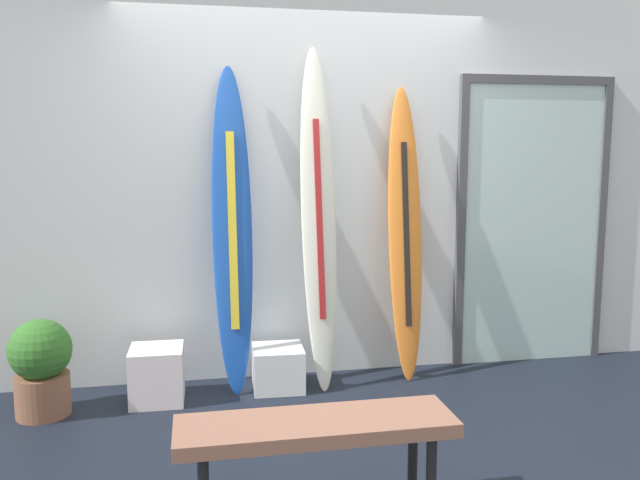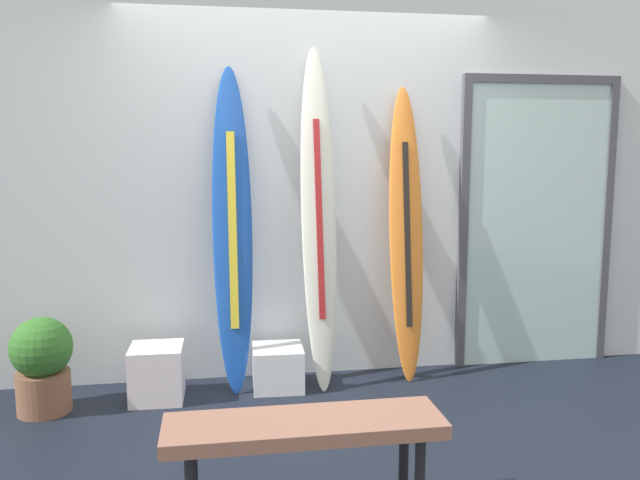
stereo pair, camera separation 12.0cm
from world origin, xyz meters
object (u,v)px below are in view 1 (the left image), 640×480
at_px(surfboard_sunset, 405,237).
at_px(bench, 316,433).
at_px(display_block_center, 278,368).
at_px(surfboard_ivory, 319,222).
at_px(potted_plant, 41,365).
at_px(surfboard_cobalt, 232,233).
at_px(display_block_left, 157,375).
at_px(glass_door, 532,217).

bearing_deg(surfboard_sunset, bench, -118.83).
bearing_deg(display_block_center, surfboard_ivory, 6.54).
bearing_deg(potted_plant, surfboard_ivory, 6.75).
bearing_deg(surfboard_cobalt, display_block_left, -163.85).
height_order(surfboard_ivory, display_block_center, surfboard_ivory).
bearing_deg(potted_plant, surfboard_sunset, 6.15).
xyz_separation_m(surfboard_cobalt, surfboard_ivory, (0.56, -0.03, 0.07)).
height_order(glass_door, bench, glass_door).
relative_size(glass_door, bench, 1.82).
bearing_deg(surfboard_ivory, display_block_center, -173.46).
bearing_deg(surfboard_sunset, display_block_center, -174.89).
relative_size(display_block_center, bench, 0.30).
xyz_separation_m(surfboard_cobalt, bench, (0.23, -1.70, -0.62)).
height_order(surfboard_cobalt, display_block_left, surfboard_cobalt).
height_order(glass_door, potted_plant, glass_door).
bearing_deg(bench, glass_door, 43.52).
bearing_deg(display_block_center, potted_plant, -173.21).
height_order(surfboard_ivory, bench, surfboard_ivory).
relative_size(surfboard_cobalt, glass_door, 1.01).
relative_size(surfboard_cobalt, potted_plant, 3.61).
bearing_deg(display_block_left, surfboard_cobalt, 16.15).
xyz_separation_m(display_block_center, bench, (-0.05, -1.63, 0.28)).
bearing_deg(display_block_center, display_block_left, -174.18).
relative_size(surfboard_sunset, glass_door, 0.95).
height_order(surfboard_cobalt, bench, surfboard_cobalt).
xyz_separation_m(display_block_left, potted_plant, (-0.66, -0.09, 0.14)).
bearing_deg(surfboard_ivory, glass_door, 7.22).
distance_m(surfboard_ivory, display_block_center, 1.01).
relative_size(display_block_center, glass_door, 0.16).
bearing_deg(display_block_left, display_block_center, 5.82).
distance_m(surfboard_ivory, display_block_left, 1.42).
relative_size(surfboard_ivory, display_block_left, 6.47).
distance_m(surfboard_cobalt, surfboard_ivory, 0.57).
bearing_deg(surfboard_cobalt, potted_plant, -168.49).
bearing_deg(potted_plant, display_block_left, 7.93).
bearing_deg(glass_door, display_block_center, -172.88).
relative_size(display_block_center, potted_plant, 0.59).
distance_m(display_block_left, display_block_center, 0.78).
bearing_deg(surfboard_sunset, glass_door, 8.86).
bearing_deg(potted_plant, display_block_center, 6.79).
distance_m(display_block_center, glass_door, 2.16).
bearing_deg(surfboard_ivory, surfboard_cobalt, 176.73).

